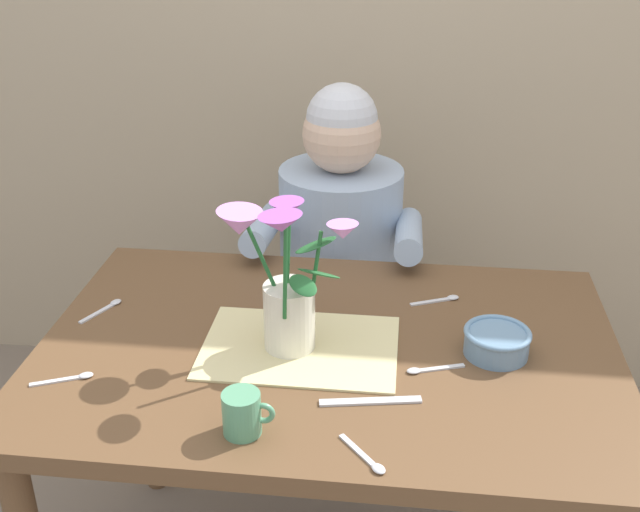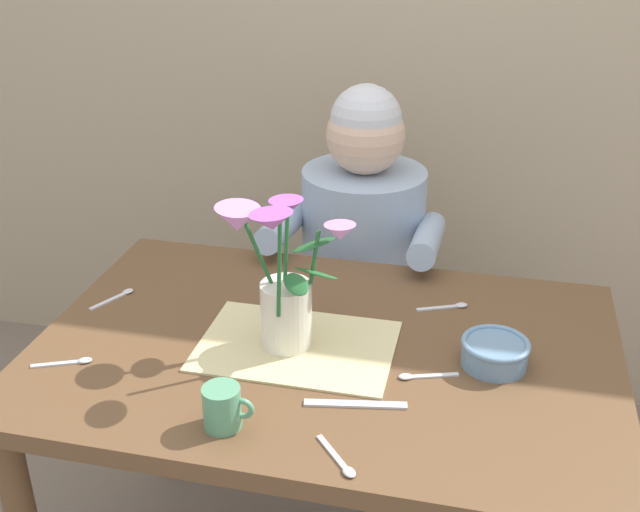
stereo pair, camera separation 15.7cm
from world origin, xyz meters
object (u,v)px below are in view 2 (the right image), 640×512
object	(u,v)px
seated_person	(361,282)
ceramic_bowl	(495,352)
dinner_knife	(356,404)
tea_cup	(223,407)
flower_vase	(281,281)

from	to	relation	value
seated_person	ceramic_bowl	xyz separation A→B (m)	(0.37, -0.61, 0.21)
seated_person	ceramic_bowl	world-z (taller)	seated_person
ceramic_bowl	dinner_knife	xyz separation A→B (m)	(-0.24, -0.19, -0.03)
tea_cup	seated_person	bearing A→B (deg)	84.72
flower_vase	tea_cup	world-z (taller)	flower_vase
tea_cup	ceramic_bowl	bearing A→B (deg)	33.39
flower_vase	tea_cup	bearing A→B (deg)	-96.74
dinner_knife	tea_cup	xyz separation A→B (m)	(-0.22, -0.11, 0.04)
dinner_knife	seated_person	bearing A→B (deg)	89.14
seated_person	tea_cup	bearing A→B (deg)	-95.98
seated_person	flower_vase	world-z (taller)	seated_person
ceramic_bowl	dinner_knife	bearing A→B (deg)	-141.73
ceramic_bowl	tea_cup	distance (m)	0.55
ceramic_bowl	tea_cup	xyz separation A→B (m)	(-0.46, -0.30, 0.01)
ceramic_bowl	dinner_knife	size ratio (longest dim) A/B	0.72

